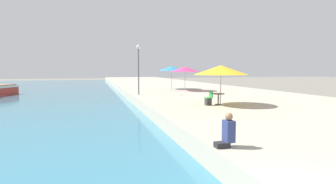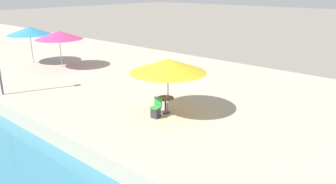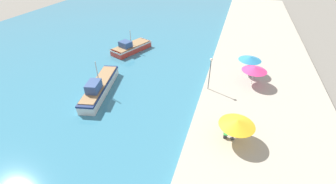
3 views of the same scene
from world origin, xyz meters
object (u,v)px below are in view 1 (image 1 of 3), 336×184
cafe_umbrella_striped (172,68)px  cafe_umbrella_pink (221,70)px  cafe_umbrella_white (185,69)px  cafe_chair_left (209,100)px  person_at_quay (227,132)px  lamppost (138,61)px  cafe_table (218,97)px

cafe_umbrella_striped → cafe_umbrella_pink: bearing=-94.0°
cafe_umbrella_white → cafe_umbrella_striped: bearing=102.3°
cafe_chair_left → person_at_quay: bearing=153.4°
cafe_chair_left → lamppost: lamppost is taller
cafe_umbrella_pink → cafe_umbrella_white: (1.68, 11.75, 0.10)m
cafe_umbrella_white → person_at_quay: bearing=-106.0°
cafe_umbrella_pink → person_at_quay: size_ratio=3.46×
cafe_umbrella_white → lamppost: lamppost is taller
cafe_chair_left → person_at_quay: size_ratio=0.89×
cafe_umbrella_white → lamppost: bearing=-150.8°
cafe_umbrella_pink → lamppost: size_ratio=0.77×
cafe_umbrella_striped → person_at_quay: cafe_umbrella_striped is taller
cafe_umbrella_white → cafe_table: bearing=-98.8°
cafe_umbrella_striped → cafe_umbrella_white: bearing=-77.7°
cafe_umbrella_pink → cafe_umbrella_white: size_ratio=1.05×
cafe_umbrella_pink → person_at_quay: 9.74m
cafe_umbrella_pink → cafe_table: bearing=153.1°
cafe_chair_left → lamppost: size_ratio=0.20×
cafe_table → lamppost: size_ratio=0.18×
cafe_table → cafe_umbrella_white: bearing=81.2°
lamppost → cafe_umbrella_pink: bearing=-65.2°
cafe_umbrella_pink → cafe_chair_left: bearing=-179.4°
cafe_table → lamppost: (-3.84, 8.53, 2.56)m
cafe_umbrella_white → cafe_chair_left: cafe_umbrella_white is taller
cafe_umbrella_pink → cafe_umbrella_striped: (1.03, 14.72, 0.21)m
person_at_quay → cafe_umbrella_pink: bearing=64.3°
cafe_umbrella_white → person_at_quay: 21.27m
cafe_umbrella_white → cafe_table: (-1.80, -11.69, -1.83)m
cafe_table → lamppost: lamppost is taller
person_at_quay → lamppost: lamppost is taller
cafe_table → lamppost: 9.70m
cafe_umbrella_white → person_at_quay: cafe_umbrella_white is taller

